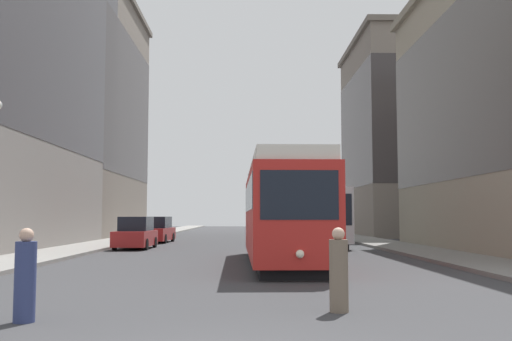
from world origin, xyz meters
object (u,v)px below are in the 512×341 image
Objects in this scene: pedestrian_crossing_near at (25,278)px; parked_car_left_near at (136,234)px; pedestrian_crossing_far at (339,273)px; parked_car_left_mid at (157,230)px; transit_bus at (313,215)px; streetcar at (282,210)px.

parked_car_left_near is at bearing 30.50° from pedestrian_crossing_near.
pedestrian_crossing_far is at bearing -68.89° from parked_car_left_near.
parked_car_left_near is 23.28m from pedestrian_crossing_far.
parked_car_left_mid is 30.85m from pedestrian_crossing_far.
parked_car_left_near is (-10.59, -3.99, -1.10)m from transit_bus.
pedestrian_crossing_far is at bearing -72.07° from parked_car_left_mid.
transit_bus is 28.05m from pedestrian_crossing_near.
pedestrian_crossing_near is at bearing -82.76° from parked_car_left_mid.
streetcar is 2.58× the size of parked_car_left_mid.
streetcar is 13.14m from parked_car_left_near.
pedestrian_crossing_near is (2.39, -30.75, -0.08)m from parked_car_left_mid.
parked_car_left_mid reaches higher than pedestrian_crossing_far.
pedestrian_crossing_near is at bearing -114.22° from streetcar.
transit_bus is 25.98m from pedestrian_crossing_far.
parked_car_left_mid is 3.06× the size of pedestrian_crossing_near.
pedestrian_crossing_far is at bearing -97.68° from transit_bus.
transit_bus is at bearing 21.48° from parked_car_left_near.
parked_car_left_mid is (0.00, 7.94, 0.00)m from parked_car_left_near.
parked_car_left_mid is (-7.66, 18.53, -1.26)m from streetcar.
parked_car_left_near is at bearing -161.46° from transit_bus.
streetcar reaches higher than parked_car_left_near.
streetcar is at bearing -53.27° from parked_car_left_near.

